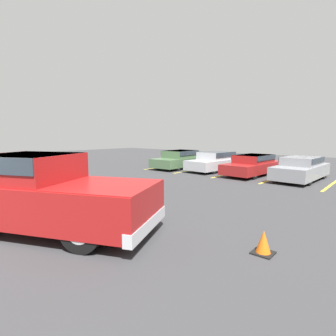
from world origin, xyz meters
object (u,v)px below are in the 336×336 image
at_px(parked_sedan_c, 253,164).
at_px(parked_sedan_d, 301,168).
at_px(traffic_cone, 263,243).
at_px(pickup_truck, 41,193).
at_px(parked_sedan_b, 216,161).
at_px(wheel_stop_curb, 239,166).
at_px(parked_sedan_a, 180,159).

height_order(parked_sedan_c, parked_sedan_d, parked_sedan_d).
distance_m(parked_sedan_c, traffic_cone, 10.84).
relative_size(parked_sedan_c, traffic_cone, 9.87).
bearing_deg(pickup_truck, parked_sedan_b, 75.73).
distance_m(traffic_cone, wheel_stop_curb, 14.76).
height_order(pickup_truck, parked_sedan_b, pickup_truck).
bearing_deg(pickup_truck, traffic_cone, 0.56).
xyz_separation_m(parked_sedan_d, traffic_cone, (1.85, -9.80, -0.43)).
distance_m(pickup_truck, wheel_stop_curb, 15.52).
distance_m(parked_sedan_b, wheel_stop_curb, 3.09).
bearing_deg(parked_sedan_a, parked_sedan_c, 89.62).
bearing_deg(parked_sedan_b, parked_sedan_c, 90.10).
bearing_deg(parked_sedan_d, parked_sedan_a, -86.28).
relative_size(parked_sedan_c, parked_sedan_d, 1.06).
bearing_deg(wheel_stop_curb, parked_sedan_d, -32.80).
distance_m(pickup_truck, parked_sedan_c, 12.15).
relative_size(parked_sedan_a, wheel_stop_curb, 2.47).
height_order(pickup_truck, parked_sedan_c, pickup_truck).
bearing_deg(traffic_cone, parked_sedan_b, 125.38).
height_order(parked_sedan_b, parked_sedan_d, parked_sedan_b).
distance_m(parked_sedan_c, parked_sedan_d, 2.63).
relative_size(parked_sedan_d, traffic_cone, 9.27).
height_order(parked_sedan_a, traffic_cone, parked_sedan_a).
bearing_deg(parked_sedan_d, wheel_stop_curb, -120.29).
relative_size(parked_sedan_a, parked_sedan_d, 1.04).
xyz_separation_m(parked_sedan_a, wheel_stop_curb, (2.95, 3.42, -0.60)).
bearing_deg(wheel_stop_curb, parked_sedan_a, -130.80).
height_order(parked_sedan_c, traffic_cone, parked_sedan_c).
bearing_deg(parked_sedan_b, pickup_truck, 14.92).
bearing_deg(parked_sedan_d, pickup_truck, -10.79).
relative_size(pickup_truck, parked_sedan_a, 1.32).
xyz_separation_m(parked_sedan_a, traffic_cone, (9.84, -9.63, -0.45)).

